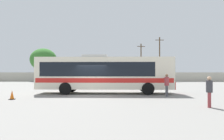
{
  "coord_description": "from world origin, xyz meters",
  "views": [
    {
      "loc": [
        2.25,
        -17.29,
        1.91
      ],
      "look_at": [
        1.71,
        1.82,
        2.1
      ],
      "focal_mm": 34.03,
      "sensor_mm": 36.0,
      "label": 1
    }
  ],
  "objects_px": {
    "attendant_by_bus_door": "(167,84)",
    "parked_car_leftmost_dark_blue": "(58,78)",
    "roadside_tree_left": "(43,60)",
    "passenger_waiting_on_apron": "(209,90)",
    "roadside_tree_midleft": "(89,63)",
    "utility_pole_far": "(160,58)",
    "utility_pole_near": "(141,61)",
    "traffic_cone_on_apron": "(12,95)",
    "parked_car_third_dark_blue": "(123,78)",
    "parked_car_second_white": "(88,78)",
    "coach_bus_cream_red": "(103,73)"
  },
  "relations": [
    {
      "from": "attendant_by_bus_door",
      "to": "parked_car_leftmost_dark_blue",
      "type": "xyz_separation_m",
      "value": [
        -14.91,
        22.29,
        -0.22
      ]
    },
    {
      "from": "roadside_tree_left",
      "to": "passenger_waiting_on_apron",
      "type": "bearing_deg",
      "value": -58.13
    },
    {
      "from": "roadside_tree_midleft",
      "to": "attendant_by_bus_door",
      "type": "bearing_deg",
      "value": -70.4
    },
    {
      "from": "utility_pole_far",
      "to": "roadside_tree_left",
      "type": "height_order",
      "value": "utility_pole_far"
    },
    {
      "from": "parked_car_leftmost_dark_blue",
      "to": "roadside_tree_left",
      "type": "relative_size",
      "value": 0.61
    },
    {
      "from": "passenger_waiting_on_apron",
      "to": "utility_pole_far",
      "type": "bearing_deg",
      "value": 83.37
    },
    {
      "from": "attendant_by_bus_door",
      "to": "parked_car_leftmost_dark_blue",
      "type": "height_order",
      "value": "attendant_by_bus_door"
    },
    {
      "from": "utility_pole_near",
      "to": "traffic_cone_on_apron",
      "type": "height_order",
      "value": "utility_pole_near"
    },
    {
      "from": "utility_pole_near",
      "to": "parked_car_third_dark_blue",
      "type": "bearing_deg",
      "value": -119.26
    },
    {
      "from": "utility_pole_far",
      "to": "roadside_tree_midleft",
      "type": "distance_m",
      "value": 15.16
    },
    {
      "from": "parked_car_second_white",
      "to": "traffic_cone_on_apron",
      "type": "xyz_separation_m",
      "value": [
        -1.92,
        -23.79,
        -0.47
      ]
    },
    {
      "from": "attendant_by_bus_door",
      "to": "roadside_tree_midleft",
      "type": "xyz_separation_m",
      "value": [
        -10.1,
        28.36,
        2.82
      ]
    },
    {
      "from": "passenger_waiting_on_apron",
      "to": "utility_pole_near",
      "type": "height_order",
      "value": "utility_pole_near"
    },
    {
      "from": "coach_bus_cream_red",
      "to": "roadside_tree_midleft",
      "type": "xyz_separation_m",
      "value": [
        -4.98,
        26.09,
        1.97
      ]
    },
    {
      "from": "utility_pole_near",
      "to": "traffic_cone_on_apron",
      "type": "xyz_separation_m",
      "value": [
        -12.44,
        -31.87,
        -3.94
      ]
    },
    {
      "from": "parked_car_third_dark_blue",
      "to": "roadside_tree_left",
      "type": "height_order",
      "value": "roadside_tree_left"
    },
    {
      "from": "roadside_tree_left",
      "to": "coach_bus_cream_red",
      "type": "bearing_deg",
      "value": -60.77
    },
    {
      "from": "parked_car_third_dark_blue",
      "to": "utility_pole_near",
      "type": "xyz_separation_m",
      "value": [
        4.2,
        7.49,
        3.44
      ]
    },
    {
      "from": "coach_bus_cream_red",
      "to": "traffic_cone_on_apron",
      "type": "distance_m",
      "value": 7.66
    },
    {
      "from": "utility_pole_near",
      "to": "roadside_tree_left",
      "type": "distance_m",
      "value": 21.27
    },
    {
      "from": "attendant_by_bus_door",
      "to": "utility_pole_near",
      "type": "height_order",
      "value": "utility_pole_near"
    },
    {
      "from": "coach_bus_cream_red",
      "to": "parked_car_leftmost_dark_blue",
      "type": "bearing_deg",
      "value": 116.04
    },
    {
      "from": "parked_car_third_dark_blue",
      "to": "roadside_tree_midleft",
      "type": "height_order",
      "value": "roadside_tree_midleft"
    },
    {
      "from": "attendant_by_bus_door",
      "to": "roadside_tree_midleft",
      "type": "relative_size",
      "value": 0.32
    },
    {
      "from": "parked_car_third_dark_blue",
      "to": "roadside_tree_midleft",
      "type": "distance_m",
      "value": 9.85
    },
    {
      "from": "attendant_by_bus_door",
      "to": "parked_car_leftmost_dark_blue",
      "type": "bearing_deg",
      "value": 123.77
    },
    {
      "from": "roadside_tree_midleft",
      "to": "parked_car_second_white",
      "type": "bearing_deg",
      "value": -83.07
    },
    {
      "from": "passenger_waiting_on_apron",
      "to": "roadside_tree_left",
      "type": "height_order",
      "value": "roadside_tree_left"
    },
    {
      "from": "parked_car_second_white",
      "to": "traffic_cone_on_apron",
      "type": "distance_m",
      "value": 23.87
    },
    {
      "from": "coach_bus_cream_red",
      "to": "parked_car_second_white",
      "type": "relative_size",
      "value": 2.92
    },
    {
      "from": "parked_car_leftmost_dark_blue",
      "to": "roadside_tree_midleft",
      "type": "distance_m",
      "value": 8.31
    },
    {
      "from": "parked_car_third_dark_blue",
      "to": "roadside_tree_left",
      "type": "bearing_deg",
      "value": 158.71
    },
    {
      "from": "utility_pole_near",
      "to": "utility_pole_far",
      "type": "distance_m",
      "value": 4.05
    },
    {
      "from": "coach_bus_cream_red",
      "to": "utility_pole_far",
      "type": "relative_size",
      "value": 1.28
    },
    {
      "from": "roadside_tree_left",
      "to": "roadside_tree_midleft",
      "type": "relative_size",
      "value": 1.29
    },
    {
      "from": "coach_bus_cream_red",
      "to": "parked_car_third_dark_blue",
      "type": "bearing_deg",
      "value": 83.86
    },
    {
      "from": "utility_pole_near",
      "to": "coach_bus_cream_red",
      "type": "bearing_deg",
      "value": -103.01
    },
    {
      "from": "traffic_cone_on_apron",
      "to": "parked_car_third_dark_blue",
      "type": "bearing_deg",
      "value": 71.33
    },
    {
      "from": "parked_car_leftmost_dark_blue",
      "to": "utility_pole_near",
      "type": "bearing_deg",
      "value": 24.8
    },
    {
      "from": "parked_car_leftmost_dark_blue",
      "to": "utility_pole_far",
      "type": "xyz_separation_m",
      "value": [
        19.93,
        6.18,
        4.07
      ]
    },
    {
      "from": "roadside_tree_left",
      "to": "roadside_tree_midleft",
      "type": "bearing_deg",
      "value": -3.14
    },
    {
      "from": "passenger_waiting_on_apron",
      "to": "parked_car_third_dark_blue",
      "type": "relative_size",
      "value": 0.41
    },
    {
      "from": "coach_bus_cream_red",
      "to": "parked_car_third_dark_blue",
      "type": "relative_size",
      "value": 2.88
    },
    {
      "from": "parked_car_third_dark_blue",
      "to": "utility_pole_near",
      "type": "bearing_deg",
      "value": 60.74
    },
    {
      "from": "attendant_by_bus_door",
      "to": "passenger_waiting_on_apron",
      "type": "bearing_deg",
      "value": -77.68
    },
    {
      "from": "attendant_by_bus_door",
      "to": "utility_pole_far",
      "type": "height_order",
      "value": "utility_pole_far"
    },
    {
      "from": "attendant_by_bus_door",
      "to": "roadside_tree_left",
      "type": "bearing_deg",
      "value": 124.72
    },
    {
      "from": "coach_bus_cream_red",
      "to": "utility_pole_near",
      "type": "xyz_separation_m",
      "value": [
        6.35,
        27.48,
        2.41
      ]
    },
    {
      "from": "roadside_tree_midleft",
      "to": "traffic_cone_on_apron",
      "type": "xyz_separation_m",
      "value": [
        -1.11,
        -30.48,
        -3.51
      ]
    },
    {
      "from": "passenger_waiting_on_apron",
      "to": "roadside_tree_midleft",
      "type": "relative_size",
      "value": 0.31
    }
  ]
}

